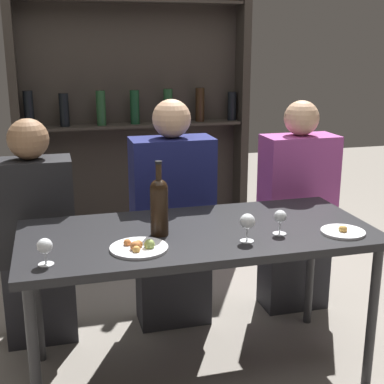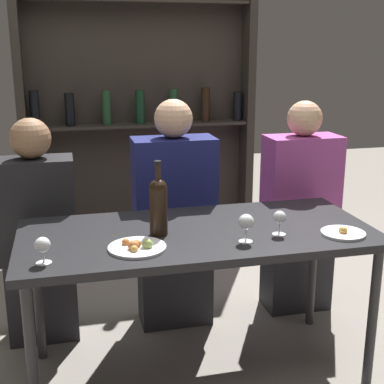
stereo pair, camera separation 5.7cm
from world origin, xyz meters
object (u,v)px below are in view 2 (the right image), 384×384
(food_plate_0, at_px, (137,247))
(seated_person_center, at_px, (173,222))
(wine_bottle, at_px, (158,204))
(wine_glass_2, at_px, (43,246))
(food_plate_1, at_px, (343,233))
(wine_glass_0, at_px, (246,223))
(wine_glass_1, at_px, (280,218))
(seated_person_left, at_px, (38,239))
(seated_person_right, at_px, (299,215))

(food_plate_0, xyz_separation_m, seated_person_center, (0.29, 0.68, -0.14))
(wine_bottle, xyz_separation_m, wine_glass_2, (-0.48, -0.22, -0.07))
(food_plate_0, distance_m, food_plate_1, 0.90)
(wine_glass_2, bearing_deg, wine_glass_0, 2.60)
(wine_glass_2, bearing_deg, food_plate_1, 1.05)
(wine_glass_1, relative_size, seated_person_left, 0.09)
(food_plate_1, height_order, seated_person_center, seated_person_center)
(wine_bottle, distance_m, seated_person_left, 0.82)
(food_plate_0, height_order, seated_person_left, seated_person_left)
(wine_glass_0, distance_m, food_plate_1, 0.45)
(wine_bottle, height_order, seated_person_center, seated_person_center)
(seated_person_right, bearing_deg, wine_bottle, -150.02)
(wine_glass_0, bearing_deg, seated_person_right, 50.81)
(wine_bottle, height_order, wine_glass_1, wine_bottle)
(wine_bottle, height_order, food_plate_1, wine_bottle)
(food_plate_1, height_order, seated_person_left, seated_person_left)
(food_plate_1, bearing_deg, seated_person_left, 151.44)
(wine_glass_0, relative_size, seated_person_right, 0.10)
(wine_glass_0, height_order, seated_person_center, seated_person_center)
(seated_person_left, relative_size, seated_person_center, 0.94)
(food_plate_1, bearing_deg, food_plate_0, 177.68)
(wine_bottle, height_order, wine_glass_2, wine_bottle)
(seated_person_left, height_order, seated_person_right, seated_person_right)
(wine_bottle, bearing_deg, food_plate_1, -13.80)
(wine_glass_2, bearing_deg, seated_person_left, 94.43)
(food_plate_1, bearing_deg, wine_glass_2, -178.95)
(wine_bottle, bearing_deg, wine_glass_1, -14.21)
(seated_person_right, bearing_deg, wine_glass_0, -129.19)
(food_plate_1, relative_size, seated_person_right, 0.16)
(wine_glass_0, xyz_separation_m, wine_glass_1, (0.17, 0.05, -0.01))
(seated_person_center, bearing_deg, wine_glass_0, -76.77)
(seated_person_left, bearing_deg, food_plate_1, -28.56)
(wine_glass_2, relative_size, food_plate_0, 0.44)
(wine_glass_1, relative_size, seated_person_right, 0.09)
(food_plate_0, xyz_separation_m, seated_person_right, (1.03, 0.68, -0.16))
(wine_glass_0, bearing_deg, seated_person_center, 103.23)
(wine_bottle, relative_size, wine_glass_2, 3.11)
(food_plate_0, relative_size, seated_person_right, 0.19)
(seated_person_left, distance_m, seated_person_right, 1.46)
(seated_person_center, bearing_deg, seated_person_right, 0.00)
(food_plate_0, bearing_deg, seated_person_left, 121.71)
(wine_glass_2, bearing_deg, seated_person_center, 48.62)
(wine_glass_0, bearing_deg, food_plate_1, -1.82)
(wine_bottle, xyz_separation_m, wine_glass_1, (0.51, -0.13, -0.07))
(wine_glass_1, height_order, wine_glass_2, wine_glass_1)
(wine_bottle, distance_m, seated_person_right, 1.10)
(wine_glass_2, xyz_separation_m, seated_person_left, (-0.06, 0.74, -0.24))
(wine_glass_0, bearing_deg, wine_bottle, 152.25)
(food_plate_1, xyz_separation_m, seated_person_left, (-1.33, 0.72, -0.17))
(wine_glass_1, height_order, seated_person_right, seated_person_right)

